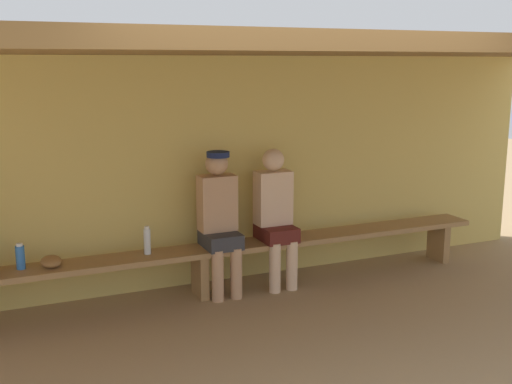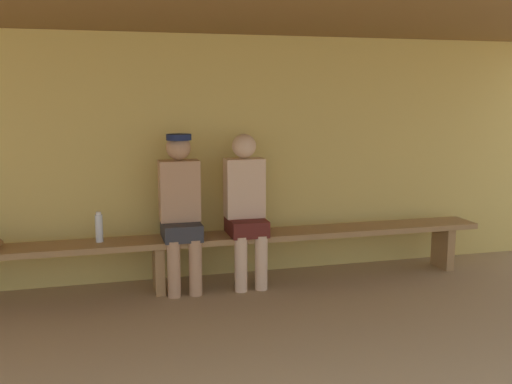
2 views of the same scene
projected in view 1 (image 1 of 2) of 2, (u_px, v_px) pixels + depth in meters
The scene contains 9 objects.
ground_plane at pixel (270, 368), 4.50m from camera, with size 24.00×24.00×0.00m, color #9E7F59.
back_wall at pixel (183, 172), 6.07m from camera, with size 8.00×0.20×2.20m, color #D8BC60.
dugout_roof at pixel (232, 46), 4.67m from camera, with size 8.00×2.80×0.12m, color brown.
bench at pixel (200, 256), 5.81m from camera, with size 6.00×0.36×0.46m.
player_in_blue at pixel (219, 216), 5.82m from camera, with size 0.34×0.42×1.34m.
player_shirtless_tan at pixel (275, 212), 6.05m from camera, with size 0.34×0.42×1.34m.
water_bottle_orange at pixel (147, 241), 5.61m from camera, with size 0.06×0.06×0.25m.
water_bottle_clear at pixel (20, 257), 5.21m from camera, with size 0.07×0.07×0.22m.
baseball_glove_worn at pixel (51, 261), 5.28m from camera, with size 0.24×0.17×0.09m, color olive.
Camera 1 is at (-1.75, -3.76, 2.14)m, focal length 44.32 mm.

